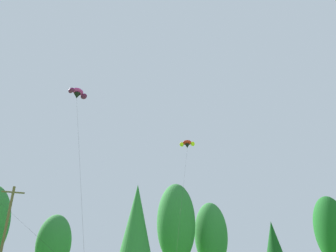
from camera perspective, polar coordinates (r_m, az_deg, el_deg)
treeline_tree_e at (r=44.29m, az=-19.91°, el=-19.34°), size 4.24×4.24×9.02m
treeline_tree_f at (r=46.52m, az=-5.71°, el=-16.69°), size 4.68×4.68×14.00m
treeline_tree_g at (r=50.88m, az=1.47°, el=-17.00°), size 5.92×5.92×15.24m
treeline_tree_h at (r=53.82m, az=7.75°, el=-18.83°), size 5.25×5.25×12.79m
treeline_tree_i at (r=56.85m, az=18.54°, el=-19.69°), size 3.79×3.79×9.96m
treeline_tree_j at (r=63.79m, az=27.44°, el=-16.29°), size 5.77×5.77×14.70m
utility_pole at (r=36.50m, az=-27.44°, el=-17.18°), size 2.20×0.26×10.35m
parafoil_kite_high_magenta at (r=45.39m, az=-15.99°, el=5.64°), size 3.46×11.49×23.71m
parafoil_kite_mid_red_yellow at (r=51.38m, az=3.48°, el=-3.30°), size 10.99×18.15×20.22m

